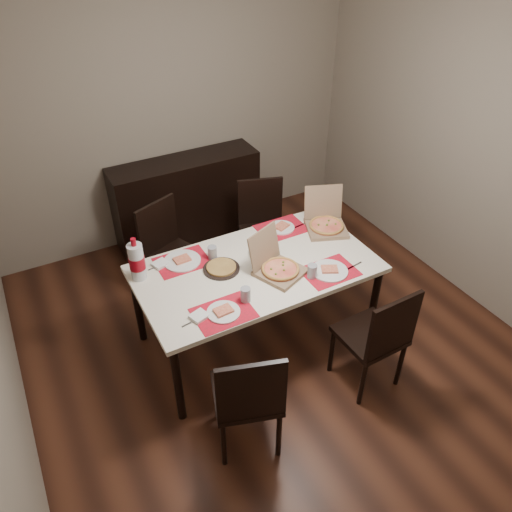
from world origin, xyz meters
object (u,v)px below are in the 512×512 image
(dining_table, at_px, (256,273))
(chair_near_left, at_px, (248,396))
(chair_far_left, at_px, (169,248))
(sideboard, at_px, (187,200))
(chair_far_right, at_px, (262,225))
(dip_bowl, at_px, (256,253))
(soda_bottle, at_px, (137,262))
(chair_near_right, at_px, (378,336))
(pizza_box_center, at_px, (277,266))

(dining_table, relative_size, chair_near_left, 1.94)
(dining_table, relative_size, chair_far_left, 1.94)
(chair_near_left, bearing_deg, dining_table, 58.76)
(sideboard, distance_m, chair_far_right, 0.96)
(chair_near_left, xyz_separation_m, chair_far_right, (1.03, 1.67, 0.00))
(dip_bowl, bearing_deg, chair_far_left, 123.52)
(dining_table, bearing_deg, chair_far_left, 115.01)
(soda_bottle, bearing_deg, chair_near_right, -40.25)
(sideboard, xyz_separation_m, chair_far_left, (-0.50, -0.81, 0.06))
(chair_near_left, relative_size, soda_bottle, 2.69)
(chair_far_right, relative_size, dip_bowl, 8.39)
(pizza_box_center, distance_m, soda_bottle, 1.02)
(pizza_box_center, height_order, dip_bowl, pizza_box_center)
(chair_near_left, height_order, chair_far_left, same)
(chair_near_right, height_order, chair_far_right, same)
(sideboard, height_order, dining_table, sideboard)
(dip_bowl, bearing_deg, sideboard, 89.26)
(sideboard, relative_size, chair_far_right, 1.61)
(chair_far_right, height_order, dip_bowl, chair_far_right)
(chair_far_left, bearing_deg, chair_near_left, -94.02)
(chair_near_left, relative_size, chair_near_right, 1.00)
(pizza_box_center, bearing_deg, chair_near_right, -59.45)
(soda_bottle, bearing_deg, chair_far_left, 54.14)
(sideboard, distance_m, pizza_box_center, 1.84)
(chair_near_right, xyz_separation_m, pizza_box_center, (-0.42, 0.71, 0.29))
(chair_far_right, relative_size, pizza_box_center, 2.12)
(dining_table, relative_size, chair_near_right, 1.94)
(chair_near_right, height_order, pizza_box_center, pizza_box_center)
(dip_bowl, bearing_deg, dining_table, -117.59)
(pizza_box_center, distance_m, dip_bowl, 0.28)
(chair_near_left, distance_m, pizza_box_center, 1.01)
(pizza_box_center, bearing_deg, dining_table, 128.63)
(sideboard, xyz_separation_m, chair_near_left, (-0.62, -2.54, 0.06))
(chair_far_left, distance_m, dip_bowl, 0.90)
(dip_bowl, bearing_deg, chair_near_right, -65.44)
(chair_near_left, relative_size, dip_bowl, 8.39)
(dining_table, height_order, chair_far_left, chair_far_left)
(dip_bowl, distance_m, soda_bottle, 0.91)
(dining_table, bearing_deg, soda_bottle, 160.21)
(chair_far_left, relative_size, chair_far_right, 1.00)
(sideboard, height_order, dip_bowl, sideboard)
(dining_table, bearing_deg, chair_near_left, -121.24)
(chair_far_right, distance_m, soda_bottle, 1.47)
(chair_far_left, bearing_deg, chair_far_right, -3.58)
(dining_table, distance_m, pizza_box_center, 0.21)
(dining_table, relative_size, chair_far_right, 1.94)
(chair_far_left, height_order, soda_bottle, soda_bottle)
(chair_far_left, relative_size, dip_bowl, 8.39)
(sideboard, distance_m, dip_bowl, 1.56)
(chair_far_right, bearing_deg, soda_bottle, -158.72)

